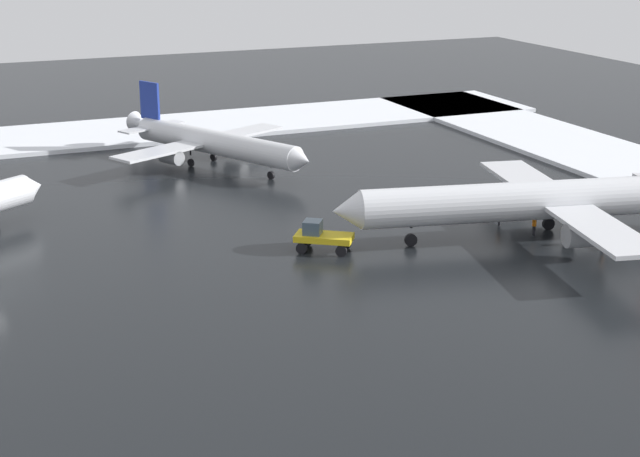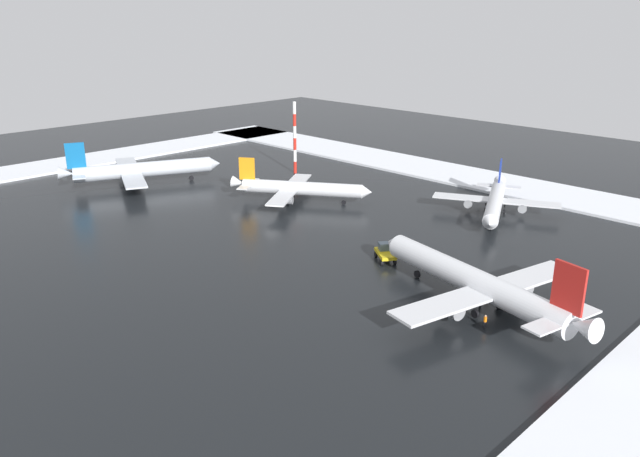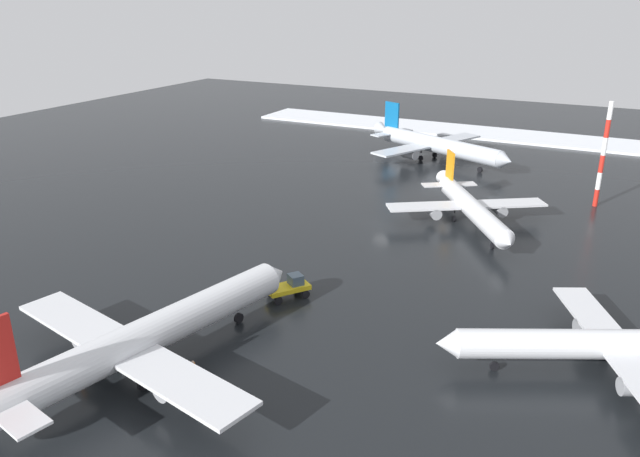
{
  "view_description": "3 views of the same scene",
  "coord_description": "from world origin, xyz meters",
  "px_view_note": "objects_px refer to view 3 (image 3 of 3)",
  "views": [
    {
      "loc": [
        3.34,
        69.13,
        25.64
      ],
      "look_at": [
        -22.79,
        7.43,
        4.28
      ],
      "focal_mm": 55.0,
      "sensor_mm": 36.0,
      "label": 1
    },
    {
      "loc": [
        -79.29,
        67.4,
        34.45
      ],
      "look_at": [
        -18.06,
        6.26,
        4.46
      ],
      "focal_mm": 35.0,
      "sensor_mm": 36.0,
      "label": 2
    },
    {
      "loc": [
        -78.09,
        -29.79,
        30.77
      ],
      "look_at": [
        -18.42,
        0.67,
        5.41
      ],
      "focal_mm": 35.0,
      "sensor_mm": 36.0,
      "label": 3
    }
  ],
  "objects_px": {
    "pushback_tug": "(290,286)",
    "antenna_mast": "(603,155)",
    "ground_crew_near_tug": "(81,370)",
    "airplane_foreground_jet": "(598,344)",
    "ground_crew_mid_apron": "(152,364)",
    "airplane_far_rear": "(471,207)",
    "ground_crew_by_nose_gear": "(193,368)",
    "airplane_parked_starboard": "(436,145)",
    "airplane_parked_portside": "(145,337)"
  },
  "relations": [
    {
      "from": "antenna_mast",
      "to": "airplane_foreground_jet",
      "type": "bearing_deg",
      "value": -175.52
    },
    {
      "from": "ground_crew_near_tug",
      "to": "antenna_mast",
      "type": "relative_size",
      "value": 0.11
    },
    {
      "from": "airplane_foreground_jet",
      "to": "ground_crew_near_tug",
      "type": "height_order",
      "value": "airplane_foreground_jet"
    },
    {
      "from": "airplane_far_rear",
      "to": "ground_crew_by_nose_gear",
      "type": "xyz_separation_m",
      "value": [
        -47.84,
        11.35,
        -1.74
      ]
    },
    {
      "from": "airplane_far_rear",
      "to": "ground_crew_near_tug",
      "type": "xyz_separation_m",
      "value": [
        -52.4,
        19.63,
        -1.74
      ]
    },
    {
      "from": "pushback_tug",
      "to": "ground_crew_by_nose_gear",
      "type": "relative_size",
      "value": 2.94
    },
    {
      "from": "airplane_parked_starboard",
      "to": "ground_crew_by_nose_gear",
      "type": "relative_size",
      "value": 18.44
    },
    {
      "from": "airplane_parked_starboard",
      "to": "antenna_mast",
      "type": "relative_size",
      "value": 1.96
    },
    {
      "from": "airplane_foreground_jet",
      "to": "ground_crew_mid_apron",
      "type": "relative_size",
      "value": 14.75
    },
    {
      "from": "airplane_far_rear",
      "to": "ground_crew_by_nose_gear",
      "type": "relative_size",
      "value": 14.21
    },
    {
      "from": "airplane_parked_portside",
      "to": "antenna_mast",
      "type": "relative_size",
      "value": 2.09
    },
    {
      "from": "airplane_foreground_jet",
      "to": "airplane_parked_portside",
      "type": "bearing_deg",
      "value": 0.38
    },
    {
      "from": "ground_crew_mid_apron",
      "to": "antenna_mast",
      "type": "xyz_separation_m",
      "value": [
        66.23,
        -30.05,
        7.06
      ]
    },
    {
      "from": "pushback_tug",
      "to": "antenna_mast",
      "type": "height_order",
      "value": "antenna_mast"
    },
    {
      "from": "airplane_parked_starboard",
      "to": "ground_crew_mid_apron",
      "type": "distance_m",
      "value": 81.63
    },
    {
      "from": "airplane_far_rear",
      "to": "ground_crew_mid_apron",
      "type": "height_order",
      "value": "airplane_far_rear"
    },
    {
      "from": "airplane_parked_portside",
      "to": "airplane_parked_starboard",
      "type": "relative_size",
      "value": 1.07
    },
    {
      "from": "airplane_foreground_jet",
      "to": "ground_crew_by_nose_gear",
      "type": "bearing_deg",
      "value": 2.41
    },
    {
      "from": "airplane_far_rear",
      "to": "airplane_foreground_jet",
      "type": "xyz_separation_m",
      "value": [
        -31.13,
        -18.91,
        -0.05
      ]
    },
    {
      "from": "pushback_tug",
      "to": "ground_crew_mid_apron",
      "type": "relative_size",
      "value": 2.94
    },
    {
      "from": "pushback_tug",
      "to": "antenna_mast",
      "type": "xyz_separation_m",
      "value": [
        48.17,
        -26.67,
        6.74
      ]
    },
    {
      "from": "airplane_far_rear",
      "to": "airplane_foreground_jet",
      "type": "relative_size",
      "value": 0.96
    },
    {
      "from": "airplane_foreground_jet",
      "to": "ground_crew_near_tug",
      "type": "relative_size",
      "value": 14.75
    },
    {
      "from": "ground_crew_by_nose_gear",
      "to": "airplane_parked_portside",
      "type": "bearing_deg",
      "value": 126.93
    },
    {
      "from": "pushback_tug",
      "to": "antenna_mast",
      "type": "distance_m",
      "value": 55.47
    },
    {
      "from": "pushback_tug",
      "to": "airplane_foreground_jet",
      "type": "bearing_deg",
      "value": -55.34
    },
    {
      "from": "airplane_far_rear",
      "to": "airplane_foreground_jet",
      "type": "bearing_deg",
      "value": -2.22
    },
    {
      "from": "airplane_parked_starboard",
      "to": "antenna_mast",
      "type": "height_order",
      "value": "antenna_mast"
    },
    {
      "from": "airplane_foreground_jet",
      "to": "antenna_mast",
      "type": "xyz_separation_m",
      "value": [
        48.42,
        3.8,
        5.37
      ]
    },
    {
      "from": "airplane_far_rear",
      "to": "ground_crew_near_tug",
      "type": "height_order",
      "value": "airplane_far_rear"
    },
    {
      "from": "ground_crew_by_nose_gear",
      "to": "ground_crew_near_tug",
      "type": "distance_m",
      "value": 9.45
    },
    {
      "from": "airplane_foreground_jet",
      "to": "ground_crew_near_tug",
      "type": "xyz_separation_m",
      "value": [
        -21.27,
        38.54,
        -1.69
      ]
    },
    {
      "from": "airplane_far_rear",
      "to": "ground_crew_mid_apron",
      "type": "distance_m",
      "value": 51.21
    },
    {
      "from": "ground_crew_by_nose_gear",
      "to": "airplane_parked_starboard",
      "type": "bearing_deg",
      "value": 29.0
    },
    {
      "from": "pushback_tug",
      "to": "ground_crew_near_tug",
      "type": "distance_m",
      "value": 22.98
    },
    {
      "from": "airplane_parked_portside",
      "to": "airplane_far_rear",
      "type": "distance_m",
      "value": 51.09
    },
    {
      "from": "ground_crew_mid_apron",
      "to": "airplane_far_rear",
      "type": "bearing_deg",
      "value": 164.62
    },
    {
      "from": "airplane_foreground_jet",
      "to": "antenna_mast",
      "type": "relative_size",
      "value": 1.57
    },
    {
      "from": "ground_crew_near_tug",
      "to": "airplane_foreground_jet",
      "type": "bearing_deg",
      "value": -60.77
    },
    {
      "from": "airplane_far_rear",
      "to": "pushback_tug",
      "type": "bearing_deg",
      "value": -54.0
    },
    {
      "from": "pushback_tug",
      "to": "ground_crew_by_nose_gear",
      "type": "height_order",
      "value": "pushback_tug"
    },
    {
      "from": "airplane_parked_starboard",
      "to": "pushback_tug",
      "type": "bearing_deg",
      "value": -63.12
    },
    {
      "from": "ground_crew_by_nose_gear",
      "to": "ground_crew_mid_apron",
      "type": "bearing_deg",
      "value": 133.63
    },
    {
      "from": "ground_crew_mid_apron",
      "to": "ground_crew_by_nose_gear",
      "type": "relative_size",
      "value": 1.0
    },
    {
      "from": "airplane_parked_portside",
      "to": "ground_crew_mid_apron",
      "type": "distance_m",
      "value": 2.47
    },
    {
      "from": "ground_crew_mid_apron",
      "to": "antenna_mast",
      "type": "distance_m",
      "value": 73.07
    },
    {
      "from": "antenna_mast",
      "to": "airplane_parked_starboard",
      "type": "bearing_deg",
      "value": 63.0
    },
    {
      "from": "airplane_far_rear",
      "to": "antenna_mast",
      "type": "xyz_separation_m",
      "value": [
        17.28,
        -15.11,
        5.31
      ]
    },
    {
      "from": "ground_crew_near_tug",
      "to": "antenna_mast",
      "type": "xyz_separation_m",
      "value": [
        69.68,
        -34.74,
        7.06
      ]
    },
    {
      "from": "ground_crew_by_nose_gear",
      "to": "ground_crew_near_tug",
      "type": "bearing_deg",
      "value": 145.26
    }
  ]
}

